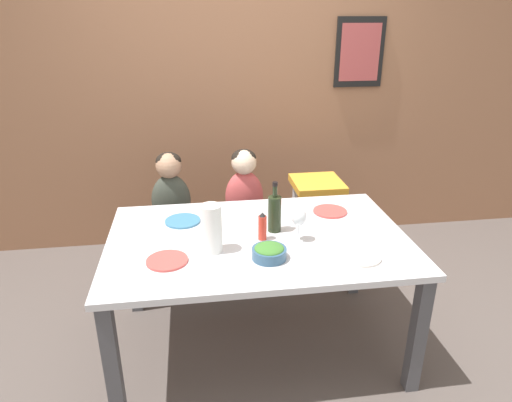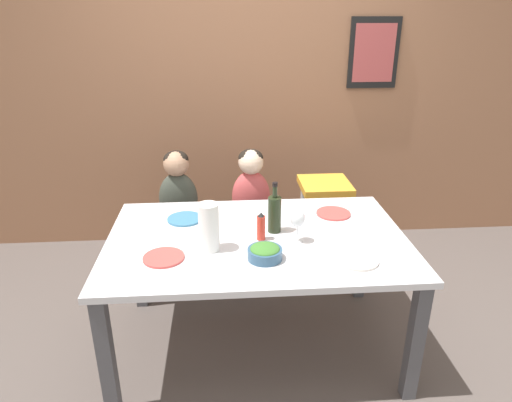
{
  "view_description": "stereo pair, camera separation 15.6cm",
  "coord_description": "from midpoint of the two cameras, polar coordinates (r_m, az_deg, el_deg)",
  "views": [
    {
      "loc": [
        -0.33,
        -2.21,
        1.88
      ],
      "look_at": [
        0.0,
        0.08,
        0.91
      ],
      "focal_mm": 32.0,
      "sensor_mm": 36.0,
      "label": 1
    },
    {
      "loc": [
        -0.17,
        -2.23,
        1.88
      ],
      "look_at": [
        0.0,
        0.08,
        0.91
      ],
      "focal_mm": 32.0,
      "sensor_mm": 36.0,
      "label": 2
    }
  ],
  "objects": [
    {
      "name": "chair_right_highchair",
      "position": [
        3.37,
        9.81,
        -0.18
      ],
      "size": [
        0.35,
        0.37,
        0.74
      ],
      "color": "silver",
      "rests_on": "ground_plane"
    },
    {
      "name": "paper_towel_roll",
      "position": [
        2.33,
        -4.0,
        -3.31
      ],
      "size": [
        0.11,
        0.11,
        0.26
      ],
      "color": "white",
      "rests_on": "dining_table"
    },
    {
      "name": "dinner_plate_back_right",
      "position": [
        2.83,
        11.22,
        -1.55
      ],
      "size": [
        0.21,
        0.21,
        0.01
      ],
      "color": "#D14C47",
      "rests_on": "dining_table"
    },
    {
      "name": "dinner_plate_back_left",
      "position": [
        2.73,
        -7.27,
        -2.25
      ],
      "size": [
        0.21,
        0.21,
        0.01
      ],
      "color": "teal",
      "rests_on": "dining_table"
    },
    {
      "name": "chair_far_left",
      "position": [
        3.37,
        -8.07,
        -3.78
      ],
      "size": [
        0.41,
        0.44,
        0.46
      ],
      "color": "silver",
      "rests_on": "ground_plane"
    },
    {
      "name": "dinner_plate_front_left",
      "position": [
        2.33,
        -9.58,
        -7.02
      ],
      "size": [
        0.21,
        0.21,
        0.01
      ],
      "color": "#D14C47",
      "rests_on": "dining_table"
    },
    {
      "name": "person_child_left",
      "position": [
        3.23,
        -8.41,
        1.83
      ],
      "size": [
        0.27,
        0.18,
        0.54
      ],
      "color": "#3D4238",
      "rests_on": "chair_far_left"
    },
    {
      "name": "ground_plane",
      "position": [
        2.92,
        1.73,
        -17.36
      ],
      "size": [
        14.0,
        14.0,
        0.0
      ],
      "primitive_type": "plane",
      "color": "#564C47"
    },
    {
      "name": "condiment_bottle_hot_sauce",
      "position": [
        2.45,
        2.46,
        -3.25
      ],
      "size": [
        0.05,
        0.05,
        0.16
      ],
      "color": "red",
      "rests_on": "dining_table"
    },
    {
      "name": "wine_bottle",
      "position": [
        2.53,
        4.1,
        -1.52
      ],
      "size": [
        0.07,
        0.07,
        0.29
      ],
      "color": "#232D19",
      "rests_on": "dining_table"
    },
    {
      "name": "dining_table",
      "position": [
        2.55,
        1.9,
        -6.2
      ],
      "size": [
        1.64,
        1.05,
        0.73
      ],
      "color": "silver",
      "rests_on": "ground_plane"
    },
    {
      "name": "wine_glass_near",
      "position": [
        2.42,
        7.09,
        -2.27
      ],
      "size": [
        0.08,
        0.08,
        0.19
      ],
      "color": "white",
      "rests_on": "dining_table"
    },
    {
      "name": "person_child_center",
      "position": [
        3.23,
        0.75,
        2.1
      ],
      "size": [
        0.27,
        0.18,
        0.54
      ],
      "color": "#C64C4C",
      "rests_on": "chair_far_center"
    },
    {
      "name": "dinner_plate_front_right",
      "position": [
        2.35,
        14.46,
        -7.2
      ],
      "size": [
        0.21,
        0.21,
        0.01
      ],
      "color": "silver",
      "rests_on": "dining_table"
    },
    {
      "name": "wall_back",
      "position": [
        3.75,
        -0.38,
        14.62
      ],
      "size": [
        10.0,
        0.09,
        2.7
      ],
      "color": "#9E6B4C",
      "rests_on": "ground_plane"
    },
    {
      "name": "chair_far_center",
      "position": [
        3.37,
        0.72,
        -3.52
      ],
      "size": [
        0.41,
        0.44,
        0.46
      ],
      "color": "silver",
      "rests_on": "ground_plane"
    },
    {
      "name": "salad_bowl_large",
      "position": [
        2.28,
        3.1,
        -6.44
      ],
      "size": [
        0.17,
        0.17,
        0.07
      ],
      "color": "#335675",
      "rests_on": "dining_table"
    }
  ]
}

